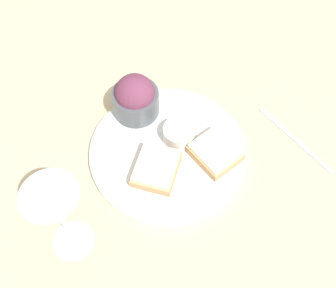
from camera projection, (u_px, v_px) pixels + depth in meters
ground_plane at (168, 154)px, 0.80m from camera, size 4.00×4.00×0.00m
dinner_plate at (168, 152)px, 0.80m from camera, size 0.30×0.30×0.01m
salad_bowl at (135, 98)px, 0.81m from camera, size 0.09×0.09×0.09m
sauce_ramekin at (179, 133)px, 0.79m from camera, size 0.06×0.06×0.03m
cheese_toast_near at (156, 168)px, 0.75m from camera, size 0.11×0.10×0.03m
cheese_toast_far at (215, 152)px, 0.77m from camera, size 0.11×0.11×0.03m
wine_glass at (57, 211)px, 0.60m from camera, size 0.08×0.08×0.18m
fork at (295, 139)px, 0.82m from camera, size 0.16×0.12×0.01m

